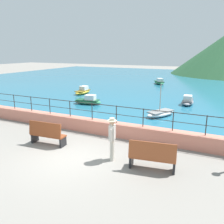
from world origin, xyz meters
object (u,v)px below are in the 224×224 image
boat_3 (161,113)px  boat_4 (88,101)px  person_walking (112,137)px  boat_1 (83,91)px  boat_2 (188,101)px  boat_6 (159,82)px  bench_main (47,134)px  bench_far (152,156)px

boat_3 → boat_4: boat_3 is taller
person_walking → boat_1: 15.00m
person_walking → boat_2: bearing=84.0°
boat_4 → boat_6: size_ratio=1.01×
boat_1 → boat_4: bearing=-52.6°
boat_4 → boat_2: bearing=25.0°
bench_main → boat_1: (-5.60, 11.90, -0.23)m
bench_main → boat_2: bearing=68.2°
boat_1 → boat_2: (10.20, -0.42, 0.00)m
bench_main → boat_2: size_ratio=0.73×
boat_3 → person_walking: bearing=-91.2°
bench_main → boat_3: boat_3 is taller
bench_main → person_walking: bearing=-1.5°
boat_4 → boat_6: (2.16, 14.09, 0.00)m
bench_main → person_walking: size_ratio=0.99×
boat_1 → boat_2: size_ratio=0.98×
bench_far → boat_1: bench_far is taller
boat_2 → person_walking: bearing=-96.0°
bench_far → boat_2: (-0.48, 11.73, -0.23)m
person_walking → bench_far: bearing=-5.2°
boat_1 → boat_3: size_ratio=0.94×
bench_far → boat_6: (-5.60, 22.42, -0.23)m
bench_main → boat_1: bearing=115.2°
boat_3 → boat_4: bearing=170.2°
person_walking → boat_2: person_walking is taller
bench_main → boat_6: 22.18m
bench_main → boat_6: size_ratio=0.73×
bench_main → person_walking: (3.38, -0.09, 0.42)m
person_walking → boat_4: (-6.07, 8.18, -0.65)m
bench_main → boat_2: 12.37m
bench_far → bench_main: bearing=177.2°
bench_far → boat_4: size_ratio=0.73×
boat_6 → boat_3: bearing=-75.0°
person_walking → boat_1: person_walking is taller
bench_far → boat_3: bearing=102.0°
boat_3 → boat_6: boat_3 is taller
boat_4 → person_walking: bearing=-53.4°
bench_far → boat_1: bearing=131.3°
boat_1 → boat_6: size_ratio=0.97×
boat_4 → bench_main: bearing=-71.6°
bench_main → boat_3: bearing=63.2°
boat_1 → boat_3: bearing=-28.2°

